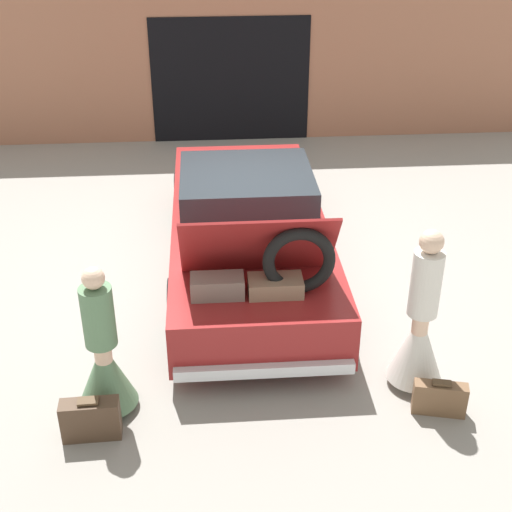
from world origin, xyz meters
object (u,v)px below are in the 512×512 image
Objects in this scene: person_right at (419,332)px; suitcase_beside_left_person at (91,419)px; person_left at (104,361)px; car at (248,230)px; suitcase_beside_right_person at (440,398)px.

person_right reaches higher than suitcase_beside_left_person.
car is at bearing 136.28° from person_left.
suitcase_beside_left_person is (-0.11, -0.38, -0.35)m from person_left.
person_right is at bearing 79.98° from person_left.
suitcase_beside_left_person is 1.03× the size of suitcase_beside_right_person.
suitcase_beside_right_person is at bearing 1.34° from suitcase_beside_left_person.
car is 2.90m from person_left.
person_left is at bearing -121.04° from car.
suitcase_beside_right_person is at bearing -60.01° from car.
car is at bearing 119.99° from suitcase_beside_right_person.
car reaches higher than suitcase_beside_right_person.
person_right reaches higher than suitcase_beside_right_person.
suitcase_beside_left_person is at bearing -29.00° from person_left.
suitcase_beside_left_person is at bearing 109.66° from person_right.
suitcase_beside_left_person is 3.22m from suitcase_beside_right_person.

